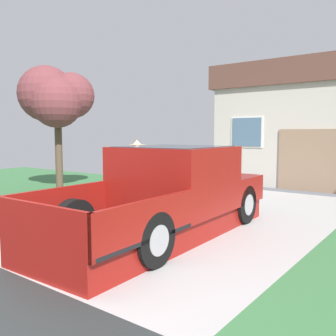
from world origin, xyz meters
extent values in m
cube|color=#B0ACAB|center=(0.00, 4.50, -0.03)|extent=(5.20, 9.00, 0.06)
cube|color=#3A7240|center=(-8.60, 4.50, -0.03)|extent=(12.00, 9.00, 0.06)
cube|color=maroon|center=(0.13, 2.62, 0.21)|extent=(1.92, 5.22, 0.42)
cube|color=maroon|center=(0.12, 3.07, 1.03)|extent=(1.98, 1.93, 1.21)
cube|color=#1E2833|center=(0.12, 3.07, 1.39)|extent=(1.75, 1.78, 0.51)
cube|color=maroon|center=(0.07, 4.61, 0.69)|extent=(1.96, 1.25, 0.54)
cube|color=black|center=(0.17, 1.09, 0.45)|extent=(1.99, 2.15, 0.06)
cube|color=maroon|center=(-0.76, 1.06, 0.71)|extent=(0.12, 2.10, 0.59)
cube|color=maroon|center=(1.11, 1.11, 0.71)|extent=(0.12, 2.10, 0.59)
cube|color=maroon|center=(0.20, 0.07, 0.71)|extent=(1.93, 0.11, 0.59)
cube|color=black|center=(-0.97, 3.70, 1.29)|extent=(0.11, 0.18, 0.20)
cylinder|color=black|center=(-0.76, 4.41, 0.40)|extent=(0.28, 0.81, 0.80)
cylinder|color=#9E9EA3|center=(-0.76, 4.41, 0.40)|extent=(0.29, 0.45, 0.44)
cylinder|color=black|center=(0.91, 4.45, 0.40)|extent=(0.28, 0.81, 0.80)
cylinder|color=#9E9EA3|center=(0.91, 4.45, 0.40)|extent=(0.29, 0.45, 0.44)
cylinder|color=black|center=(-0.67, 1.27, 0.40)|extent=(0.28, 0.81, 0.80)
cylinder|color=#9E9EA3|center=(-0.67, 1.27, 0.40)|extent=(0.29, 0.45, 0.44)
cylinder|color=black|center=(1.00, 1.32, 0.40)|extent=(0.28, 0.81, 0.80)
cylinder|color=#9E9EA3|center=(1.00, 1.32, 0.40)|extent=(0.29, 0.45, 0.44)
cylinder|color=#333842|center=(-1.53, 3.66, 0.44)|extent=(0.16, 0.16, 0.88)
cylinder|color=#333842|center=(-1.17, 3.66, 0.44)|extent=(0.16, 0.16, 0.88)
cylinder|color=silver|center=(-1.35, 3.66, 1.16)|extent=(0.32, 0.32, 0.61)
cylinder|color=beige|center=(-1.54, 3.66, 1.14)|extent=(0.09, 0.09, 0.59)
cylinder|color=beige|center=(-1.16, 3.66, 1.14)|extent=(0.09, 0.09, 0.59)
sphere|color=beige|center=(-1.35, 3.66, 1.59)|extent=(0.20, 0.20, 0.20)
cylinder|color=#D1B78E|center=(-1.35, 3.66, 1.63)|extent=(0.40, 0.40, 0.01)
cone|color=#D1B78E|center=(-1.35, 3.66, 1.69)|extent=(0.21, 0.21, 0.11)
cube|color=#232328|center=(-1.31, 3.50, 0.09)|extent=(0.34, 0.15, 0.19)
torus|color=#232328|center=(-1.31, 3.50, 0.24)|extent=(0.31, 0.02, 0.31)
cube|color=#93755B|center=(1.28, 9.63, 1.01)|extent=(3.03, 0.06, 2.03)
cube|color=slate|center=(-1.44, 9.63, 1.94)|extent=(1.10, 0.05, 1.00)
cube|color=silver|center=(-1.44, 9.64, 1.94)|extent=(1.23, 0.02, 1.12)
cylinder|color=brown|center=(-6.08, 5.03, 1.18)|extent=(0.24, 0.24, 2.37)
sphere|color=brown|center=(-5.75, 5.36, 3.14)|extent=(1.50, 1.50, 1.50)
sphere|color=brown|center=(-5.78, 4.78, 2.88)|extent=(1.63, 1.63, 1.63)
sphere|color=brown|center=(-6.33, 4.79, 3.18)|extent=(1.83, 1.83, 1.83)
cube|color=#424247|center=(-3.74, 8.02, 0.52)|extent=(0.58, 0.68, 0.85)
cube|color=#2E2E31|center=(-3.74, 8.02, 0.99)|extent=(0.60, 0.71, 0.10)
cylinder|color=black|center=(-3.96, 7.75, 0.09)|extent=(0.05, 0.18, 0.18)
cylinder|color=black|center=(-3.52, 7.75, 0.09)|extent=(0.05, 0.18, 0.18)
camera|label=1|loc=(4.22, -2.59, 1.89)|focal=39.26mm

